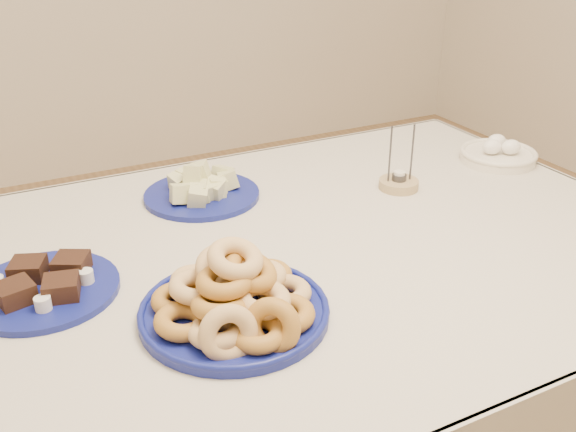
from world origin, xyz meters
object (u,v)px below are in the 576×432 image
(candle_holder, at_px, (399,183))
(egg_bowl, at_px, (498,154))
(brownie_plate, at_px, (44,286))
(melon_plate, at_px, (201,190))
(donut_platter, at_px, (235,300))
(dining_table, at_px, (277,294))

(candle_holder, height_order, egg_bowl, candle_holder)
(brownie_plate, xyz_separation_m, egg_bowl, (1.21, 0.12, 0.01))
(candle_holder, bearing_deg, melon_plate, 160.16)
(donut_platter, height_order, candle_holder, candle_holder)
(donut_platter, distance_m, melon_plate, 0.51)
(melon_plate, bearing_deg, dining_table, -80.90)
(donut_platter, bearing_deg, candle_holder, 29.66)
(dining_table, distance_m, candle_holder, 0.45)
(melon_plate, xyz_separation_m, egg_bowl, (0.81, -0.14, -0.00))
(brownie_plate, bearing_deg, donut_platter, -39.72)
(egg_bowl, bearing_deg, melon_plate, 170.40)
(melon_plate, relative_size, egg_bowl, 1.40)
(brownie_plate, distance_m, egg_bowl, 1.21)
(candle_holder, bearing_deg, egg_bowl, 4.59)
(brownie_plate, relative_size, candle_holder, 1.84)
(donut_platter, height_order, melon_plate, donut_platter)
(melon_plate, relative_size, brownie_plate, 1.19)
(egg_bowl, bearing_deg, dining_table, -167.13)
(dining_table, distance_m, melon_plate, 0.34)
(dining_table, bearing_deg, donut_platter, -132.69)
(dining_table, bearing_deg, brownie_plate, 173.81)
(melon_plate, bearing_deg, brownie_plate, -146.70)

